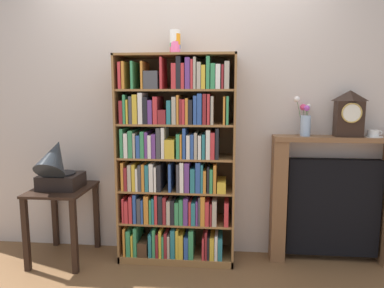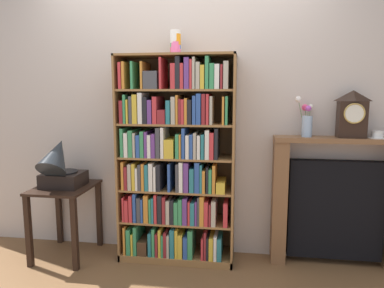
# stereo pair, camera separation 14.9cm
# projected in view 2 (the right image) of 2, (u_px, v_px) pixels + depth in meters

# --- Properties ---
(ground_plane) EXTENTS (7.93, 6.40, 0.02)m
(ground_plane) POSITION_uv_depth(u_px,v_px,m) (174.00, 265.00, 3.03)
(ground_plane) COLOR brown
(wall_back) EXTENTS (4.93, 0.08, 2.60)m
(wall_back) POSITION_uv_depth(u_px,v_px,m) (200.00, 110.00, 3.15)
(wall_back) COLOR beige
(wall_back) RESTS_ON ground
(bookshelf) EXTENTS (0.99, 0.34, 1.76)m
(bookshelf) POSITION_uv_depth(u_px,v_px,m) (175.00, 166.00, 3.03)
(bookshelf) COLOR olive
(bookshelf) RESTS_ON ground
(cup_stack) EXTENTS (0.09, 0.09, 0.20)m
(cup_stack) POSITION_uv_depth(u_px,v_px,m) (175.00, 43.00, 2.93)
(cup_stack) COLOR red
(cup_stack) RESTS_ON bookshelf
(side_table_left) EXTENTS (0.47, 0.56, 0.64)m
(side_table_left) POSITION_uv_depth(u_px,v_px,m) (65.00, 203.00, 3.13)
(side_table_left) COLOR black
(side_table_left) RESTS_ON ground
(gramophone) EXTENTS (0.33, 0.44, 0.49)m
(gramophone) POSITION_uv_depth(u_px,v_px,m) (59.00, 165.00, 3.02)
(gramophone) COLOR black
(gramophone) RESTS_ON side_table_left
(fireplace_mantel) EXTENTS (1.05, 0.21, 1.09)m
(fireplace_mantel) POSITION_uv_depth(u_px,v_px,m) (336.00, 203.00, 2.97)
(fireplace_mantel) COLOR brown
(fireplace_mantel) RESTS_ON ground
(mantel_clock) EXTENTS (0.22, 0.13, 0.38)m
(mantel_clock) POSITION_uv_depth(u_px,v_px,m) (352.00, 114.00, 2.83)
(mantel_clock) COLOR black
(mantel_clock) RESTS_ON fireplace_mantel
(flower_vase) EXTENTS (0.15, 0.13, 0.33)m
(flower_vase) POSITION_uv_depth(u_px,v_px,m) (306.00, 121.00, 2.90)
(flower_vase) COLOR #99B2D1
(flower_vase) RESTS_ON fireplace_mantel
(teacup_with_saucer) EXTENTS (0.15, 0.15, 0.06)m
(teacup_with_saucer) POSITION_uv_depth(u_px,v_px,m) (377.00, 135.00, 2.83)
(teacup_with_saucer) COLOR white
(teacup_with_saucer) RESTS_ON fireplace_mantel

